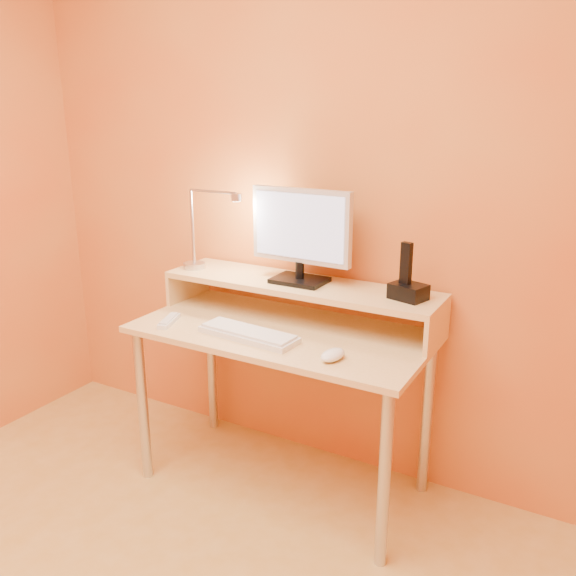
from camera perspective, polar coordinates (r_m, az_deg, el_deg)
The scene contains 25 objects.
wall_back at distance 2.58m, azimuth 2.95°, elevation 9.40°, with size 3.00×0.04×2.50m, color #CC8A40.
desk_leg_fl at distance 2.71m, azimuth -13.65°, elevation -10.84°, with size 0.04×0.04×0.69m, color #BABAC0.
desk_leg_fr at distance 2.20m, azimuth 9.14°, elevation -17.60°, with size 0.04×0.04×0.69m, color #BABAC0.
desk_leg_bl at distance 3.05m, azimuth -7.28°, elevation -7.20°, with size 0.04×0.04×0.69m, color #BABAC0.
desk_leg_br at distance 2.61m, azimuth 13.06°, elevation -11.90°, with size 0.04×0.04×0.69m, color #BABAC0.
desk_lower at distance 2.44m, azimuth -0.59°, elevation -4.21°, with size 1.20×0.60×0.03m, color #ECBF8A.
shelf_riser_left at distance 2.85m, azimuth -9.46°, elevation 0.39°, with size 0.02×0.30×0.14m, color #ECBF8A.
shelf_riser_right at distance 2.33m, azimuth 14.03°, elevation -3.65°, with size 0.02×0.30×0.14m, color #ECBF8A.
desk_shelf at distance 2.51m, azimuth 1.10°, elevation 0.28°, with size 1.20×0.30×0.03m, color #ECBF8A.
monitor_foot at distance 2.50m, azimuth 1.11°, elevation 0.75°, with size 0.22×0.16×0.02m, color black.
monitor_neck at distance 2.49m, azimuth 1.11°, elevation 1.72°, with size 0.04×0.04×0.07m, color black.
monitor_panel at distance 2.46m, azimuth 1.25°, elevation 5.94°, with size 0.45×0.04×0.30m, color silver.
monitor_back at distance 2.48m, azimuth 1.51°, elevation 6.03°, with size 0.40×0.01×0.26m, color black.
monitor_screen at distance 2.44m, azimuth 1.04°, elevation 5.87°, with size 0.41×0.00×0.26m, color #B3C1F3.
lamp_base at distance 2.76m, azimuth -8.90°, elevation 2.14°, with size 0.10×0.10×0.03m, color #BABAC0.
lamp_post at distance 2.72m, azimuth -9.07°, elevation 5.76°, with size 0.01×0.01×0.33m, color #BABAC0.
lamp_arm at distance 2.62m, azimuth -7.14°, elevation 9.09°, with size 0.01×0.01×0.24m, color #BABAC0.
lamp_head at distance 2.55m, azimuth -4.93°, elevation 8.61°, with size 0.04×0.04×0.03m, color #BABAC0.
lamp_bulb at distance 2.56m, azimuth -4.92°, elevation 8.26°, with size 0.03×0.03×0.00m, color #FFEAC6.
phone_dock at distance 2.32m, azimuth 11.38°, elevation -0.34°, with size 0.13×0.10×0.06m, color black.
phone_handset at distance 2.30m, azimuth 11.18°, elevation 2.33°, with size 0.04×0.03×0.16m, color black.
phone_led at distance 2.26m, azimuth 12.05°, elevation -0.84°, with size 0.01×0.00×0.04m, color #2586F9.
keyboard at distance 2.35m, azimuth -3.79°, elevation -4.46°, with size 0.41×0.13×0.02m, color silver.
mouse at distance 2.14m, azimuth 4.28°, elevation -6.36°, with size 0.07×0.12×0.04m, color white.
remote_control at distance 2.55m, azimuth -11.26°, elevation -3.10°, with size 0.04×0.16×0.02m, color silver.
Camera 1 is at (1.13, -0.79, 1.58)m, focal length 37.37 mm.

